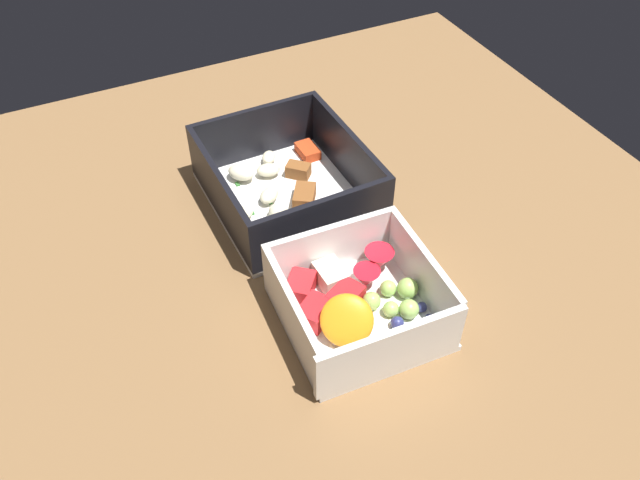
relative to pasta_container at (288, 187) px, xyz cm
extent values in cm
cube|color=brown|center=(9.39, -1.28, -3.12)|extent=(80.00, 80.00, 2.00)
cube|color=white|center=(-0.15, 0.00, -1.82)|extent=(17.36, 15.27, 0.60)
cube|color=black|center=(-8.42, -0.12, 1.52)|extent=(0.83, 15.02, 6.08)
cube|color=black|center=(8.11, 0.13, 1.52)|extent=(0.83, 15.02, 6.08)
cube|color=black|center=(-0.26, 7.21, 1.52)|extent=(15.94, 0.84, 6.08)
cube|color=black|center=(-0.04, -7.20, 1.52)|extent=(15.94, 0.84, 6.08)
ellipsoid|color=beige|center=(-0.36, -1.97, -0.65)|extent=(2.91, 3.01, 1.24)
ellipsoid|color=beige|center=(5.46, -4.07, -0.54)|extent=(3.38, 3.33, 1.40)
ellipsoid|color=beige|center=(5.03, -0.95, -0.54)|extent=(2.70, 3.25, 1.40)
ellipsoid|color=beige|center=(-4.95, -3.29, -0.48)|extent=(3.61, 3.52, 1.49)
ellipsoid|color=beige|center=(1.08, -5.49, -0.67)|extent=(2.40, 2.85, 1.21)
ellipsoid|color=beige|center=(2.78, -2.15, -0.55)|extent=(3.00, 2.27, 1.39)
ellipsoid|color=beige|center=(-6.46, 0.53, -0.79)|extent=(2.55, 2.35, 1.05)
ellipsoid|color=beige|center=(-4.24, -0.43, -0.64)|extent=(2.41, 2.92, 1.26)
cube|color=red|center=(4.51, 1.87, -0.95)|extent=(3.63, 3.79, 1.14)
cube|color=brown|center=(1.38, 1.26, -0.73)|extent=(3.81, 3.47, 1.57)
cube|color=brown|center=(-2.91, 2.51, -0.78)|extent=(2.90, 2.93, 1.48)
cube|color=red|center=(5.66, 5.19, -0.78)|extent=(3.34, 2.32, 1.47)
cube|color=red|center=(-5.85, 5.01, -0.96)|extent=(3.03, 2.03, 1.12)
cube|color=#387A33|center=(0.58, -4.32, -1.42)|extent=(0.60, 0.40, 0.20)
cube|color=#387A33|center=(-0.19, -2.01, -1.42)|extent=(0.60, 0.40, 0.20)
cube|color=#387A33|center=(-0.17, 1.16, -1.42)|extent=(0.60, 0.40, 0.20)
cube|color=#387A33|center=(3.11, -1.46, -1.42)|extent=(0.60, 0.40, 0.20)
cube|color=#387A33|center=(-4.36, -4.02, -1.42)|extent=(0.60, 0.40, 0.20)
cube|color=#387A33|center=(4.23, -2.37, -1.42)|extent=(0.60, 0.40, 0.20)
cube|color=white|center=(16.91, -0.67, -1.82)|extent=(13.70, 13.63, 0.60)
cube|color=white|center=(10.68, -0.37, 1.05)|extent=(1.24, 13.02, 5.15)
cube|color=white|center=(23.14, -0.98, 1.05)|extent=(1.24, 13.02, 5.15)
cube|color=white|center=(17.21, 5.52, 1.05)|extent=(11.89, 1.18, 5.15)
cube|color=white|center=(16.60, -6.87, 1.05)|extent=(11.89, 1.18, 5.15)
ellipsoid|color=orange|center=(18.64, -2.83, 0.71)|extent=(5.87, 6.00, 4.27)
cube|color=red|center=(15.46, -1.31, -0.59)|extent=(3.50, 3.83, 1.87)
cube|color=red|center=(15.74, -4.39, -0.60)|extent=(3.63, 3.81, 1.83)
cube|color=#F4EACC|center=(12.56, -1.13, -0.58)|extent=(3.22, 2.46, 1.88)
cube|color=red|center=(12.54, -4.28, -0.61)|extent=(3.77, 3.67, 1.81)
sphere|color=#9ECC60|center=(16.01, 2.77, -0.77)|extent=(1.50, 1.50, 1.50)
sphere|color=#9ECC60|center=(18.98, 3.13, -0.63)|extent=(1.78, 1.78, 1.78)
sphere|color=#9ECC60|center=(16.90, 4.24, -0.56)|extent=(1.92, 1.92, 1.92)
sphere|color=#9ECC60|center=(18.18, 1.80, -0.80)|extent=(1.43, 1.43, 1.43)
sphere|color=#9ECC60|center=(16.70, 0.68, -0.69)|extent=(1.66, 1.66, 1.66)
cone|color=red|center=(14.29, 1.47, -0.51)|extent=(2.52, 2.52, 2.01)
cone|color=red|center=(12.89, 3.55, -0.40)|extent=(2.79, 2.79, 2.23)
sphere|color=navy|center=(20.41, 4.40, -1.06)|extent=(0.93, 0.93, 0.93)
sphere|color=navy|center=(19.00, 4.47, -1.04)|extent=(0.95, 0.95, 0.95)
sphere|color=navy|center=(21.73, 3.08, -0.93)|extent=(1.17, 1.17, 1.17)
sphere|color=navy|center=(19.65, 1.58, -0.93)|extent=(1.18, 1.18, 1.18)
sphere|color=navy|center=(21.77, 0.91, -1.03)|extent=(0.97, 0.97, 0.97)
sphere|color=navy|center=(21.46, 4.30, -0.97)|extent=(1.11, 1.11, 1.11)
camera|label=1|loc=(47.72, -19.40, 43.17)|focal=36.34mm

